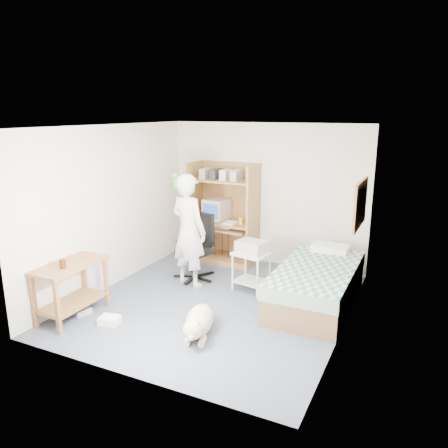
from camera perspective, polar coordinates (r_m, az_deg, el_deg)
name	(u,v)px	position (r m, az deg, el deg)	size (l,w,h in m)	color
floor	(216,303)	(6.41, -1.03, -10.27)	(4.00, 4.00, 0.00)	#485062
wall_back	(266,195)	(7.79, 5.53, 3.84)	(3.60, 0.02, 2.50)	beige
wall_right	(349,235)	(5.46, 16.07, -1.36)	(0.02, 4.00, 2.50)	beige
wall_left	(112,207)	(6.97, -14.45, 2.16)	(0.02, 4.00, 2.50)	beige
ceiling	(215,126)	(5.82, -1.15, 12.66)	(3.60, 4.00, 0.02)	white
computer_hutch	(224,217)	(7.91, 0.03, 0.89)	(1.20, 0.63, 1.80)	brown
bed	(317,285)	(6.43, 12.00, -7.74)	(1.02, 2.02, 0.66)	brown
side_desk	(71,282)	(6.18, -19.34, -7.16)	(0.50, 1.00, 0.75)	brown
corkboard	(360,204)	(6.28, 17.37, 2.48)	(0.04, 0.94, 0.66)	olive
office_chair	(197,256)	(7.20, -3.56, -4.18)	(0.60, 0.61, 1.07)	black
person	(189,231)	(6.78, -4.62, -0.90)	(0.65, 0.43, 1.78)	silver
parrot	(177,183)	(6.73, -6.18, 5.39)	(0.13, 0.23, 0.36)	#199A16
dog	(199,322)	(5.53, -3.33, -12.61)	(0.53, 1.01, 0.39)	#C6B485
printer_cart	(251,265)	(6.69, 3.58, -5.41)	(0.59, 0.51, 0.62)	silver
printer	(252,247)	(6.60, 3.62, -2.98)	(0.42, 0.32, 0.18)	#ADADA8
crt_monitor	(217,209)	(7.96, -0.97, 1.96)	(0.43, 0.45, 0.37)	beige
keyboard	(218,227)	(7.83, -0.75, -0.40)	(0.45, 0.16, 0.03)	beige
pencil_cup	(241,220)	(7.69, 2.24, 0.46)	(0.08, 0.08, 0.12)	gold
drink_glass	(63,264)	(5.93, -20.32, -4.89)	(0.08, 0.08, 0.12)	#3C1D09
floor_box_a	(109,320)	(6.01, -14.74, -12.06)	(0.25, 0.20, 0.10)	white
floor_box_b	(82,311)	(6.38, -18.06, -10.77)	(0.18, 0.22, 0.08)	#A4A5A0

